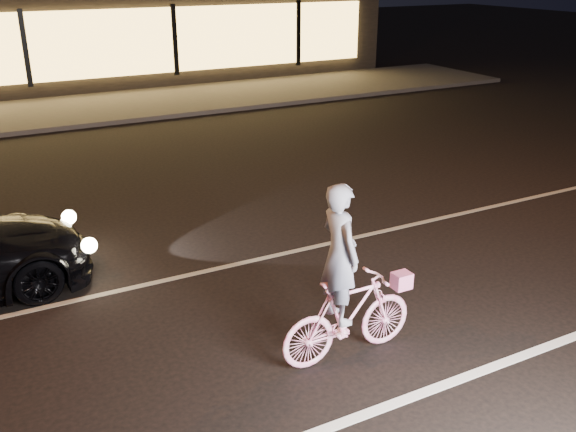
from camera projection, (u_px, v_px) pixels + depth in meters
ground at (230, 355)px, 6.91m from camera, size 90.00×90.00×0.00m
lane_stripe_far at (171, 279)px, 8.55m from camera, size 60.00×0.10×0.01m
sidewalk at (43, 114)px, 17.55m from camera, size 30.00×4.00×0.12m
storefront at (6, 18)px, 21.67m from camera, size 25.40×8.42×4.20m
cyclist at (346, 298)px, 6.63m from camera, size 1.57×0.54×1.98m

